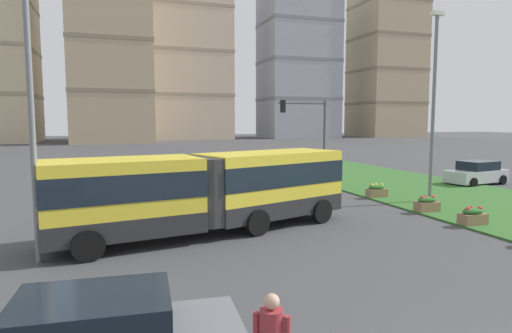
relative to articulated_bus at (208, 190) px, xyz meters
The scene contains 14 objects.
articulated_bus is the anchor object (origin of this frame).
car_silver_hatch 21.11m from the articulated_bus, 19.34° to the left, with size 4.63×2.58×1.58m.
car_navy_sedan 14.18m from the articulated_bus, 103.05° to the left, with size 4.57×2.41×1.58m.
flower_planter_3 10.78m from the articulated_bus, 12.40° to the right, with size 1.10×0.56×0.74m.
flower_planter_4 10.55m from the articulated_bus, ahead, with size 1.10×0.56×0.74m.
flower_planter_5 11.47m from the articulated_bus, 23.47° to the left, with size 1.10×0.56×0.74m.
traffic_light_near_left 15.40m from the articulated_bus, 103.06° to the right, with size 3.64×0.28×5.60m.
traffic_light_far_right 13.71m from the articulated_bus, 48.58° to the left, with size 3.38×0.28×5.60m.
streetlight_left 6.83m from the articulated_bus, 162.59° to the right, with size 0.70×0.28×9.21m.
streetlight_median 13.15m from the articulated_bus, 11.56° to the left, with size 0.70×0.28×9.77m.
apartment_tower_westcentre 77.32m from the articulated_bus, 92.41° to the left, with size 15.18×15.22×46.60m.
apartment_tower_centre 90.74m from the articulated_bus, 81.58° to the left, with size 20.95×14.30×48.41m.
apartment_tower_eastcentre 98.34m from the articulated_bus, 64.33° to the left, with size 17.85×14.27×46.32m.
apartment_tower_east 111.06m from the articulated_bus, 52.10° to the left, with size 16.02×15.64×42.84m.
Camera 1 is at (-6.27, -4.31, 4.29)m, focal length 30.70 mm.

